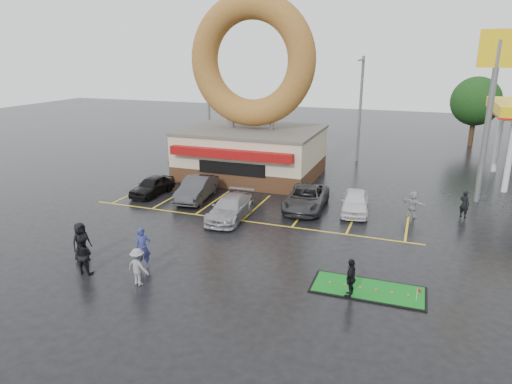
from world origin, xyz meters
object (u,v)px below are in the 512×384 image
(car_silver, at_px, (230,208))
(car_grey, at_px, (306,198))
(dumpster, at_px, (183,171))
(shell_sign, at_px, (493,85))
(streetlight_left, at_px, (208,102))
(car_black, at_px, (152,186))
(car_white, at_px, (355,202))
(person_blue, at_px, (143,248))
(donut_shop, at_px, (252,119))
(car_dgrey, at_px, (197,188))
(person_cameraman, at_px, (351,278))
(putting_green, at_px, (368,289))
(streetlight_mid, at_px, (360,107))

(car_silver, xyz_separation_m, car_grey, (3.69, 3.25, 0.03))
(car_grey, relative_size, dumpster, 2.77)
(shell_sign, relative_size, streetlight_left, 1.18)
(car_black, bearing_deg, shell_sign, 20.40)
(car_black, relative_size, car_silver, 0.83)
(streetlight_left, relative_size, car_grey, 1.80)
(car_white, bearing_deg, person_blue, -132.44)
(streetlight_left, relative_size, car_white, 2.27)
(streetlight_left, relative_size, dumpster, 5.00)
(donut_shop, bearing_deg, streetlight_left, 135.22)
(car_dgrey, height_order, dumpster, car_dgrey)
(donut_shop, xyz_separation_m, car_silver, (2.25, -9.47, -3.81))
(car_silver, bearing_deg, car_grey, 38.05)
(person_cameraman, xyz_separation_m, putting_green, (0.62, 0.75, -0.78))
(car_black, bearing_deg, donut_shop, 61.13)
(car_dgrey, xyz_separation_m, person_blue, (2.38, -9.75, 0.21))
(shell_sign, xyz_separation_m, person_cameraman, (-5.78, -15.01, -6.57))
(car_dgrey, height_order, person_cameraman, person_cameraman)
(person_blue, bearing_deg, car_grey, 23.19)
(streetlight_mid, bearing_deg, dumpster, -136.95)
(shell_sign, bearing_deg, donut_shop, 176.53)
(donut_shop, height_order, car_black, donut_shop)
(car_grey, xyz_separation_m, car_white, (2.95, 0.31, -0.02))
(dumpster, xyz_separation_m, putting_green, (15.34, -12.44, -0.61))
(person_blue, distance_m, dumpster, 14.95)
(car_black, distance_m, car_grey, 10.51)
(streetlight_mid, xyz_separation_m, car_silver, (-4.75, -17.42, -4.12))
(putting_green, bearing_deg, car_white, 101.78)
(streetlight_mid, distance_m, person_cameraman, 24.47)
(streetlight_mid, distance_m, car_black, 19.36)
(car_silver, relative_size, person_cameraman, 2.80)
(car_white, bearing_deg, car_black, 178.27)
(shell_sign, relative_size, car_black, 2.82)
(donut_shop, xyz_separation_m, car_black, (-4.54, -7.04, -3.82))
(car_silver, relative_size, person_blue, 2.38)
(streetlight_left, bearing_deg, person_cameraman, -53.10)
(car_dgrey, xyz_separation_m, dumpster, (-3.25, 4.09, -0.10))
(car_dgrey, relative_size, car_silver, 1.00)
(car_dgrey, distance_m, putting_green, 14.71)
(donut_shop, relative_size, dumpster, 7.50)
(donut_shop, distance_m, streetlight_mid, 10.59)
(streetlight_left, bearing_deg, putting_green, -51.20)
(streetlight_left, distance_m, car_black, 14.79)
(donut_shop, relative_size, streetlight_mid, 1.50)
(shell_sign, distance_m, streetlight_left, 24.46)
(shell_sign, bearing_deg, streetlight_left, 161.01)
(car_silver, relative_size, car_grey, 0.91)
(donut_shop, distance_m, person_cameraman, 19.32)
(streetlight_left, bearing_deg, car_silver, -60.60)
(shell_sign, height_order, car_dgrey, shell_sign)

